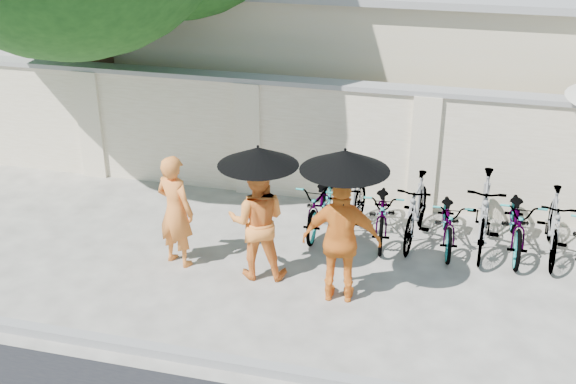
# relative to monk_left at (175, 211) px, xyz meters

# --- Properties ---
(ground) EXTENTS (80.00, 80.00, 0.00)m
(ground) POSITION_rel_monk_left_xyz_m (1.25, -0.41, -0.84)
(ground) COLOR #B8B2A5
(kerb) EXTENTS (40.00, 0.16, 0.12)m
(kerb) POSITION_rel_monk_left_xyz_m (1.25, -2.11, -0.78)
(kerb) COLOR gray
(kerb) RESTS_ON ground
(compound_wall) EXTENTS (20.00, 0.30, 2.00)m
(compound_wall) POSITION_rel_monk_left_xyz_m (2.25, 2.79, 0.16)
(compound_wall) COLOR #F3E7CB
(compound_wall) RESTS_ON ground
(building_behind) EXTENTS (14.00, 6.00, 3.20)m
(building_behind) POSITION_rel_monk_left_xyz_m (3.25, 6.59, 0.76)
(building_behind) COLOR beige
(building_behind) RESTS_ON ground
(monk_left) EXTENTS (0.71, 0.58, 1.68)m
(monk_left) POSITION_rel_monk_left_xyz_m (0.00, 0.00, 0.00)
(monk_left) COLOR orange
(monk_left) RESTS_ON ground
(monk_center) EXTENTS (0.92, 0.77, 1.69)m
(monk_center) POSITION_rel_monk_left_xyz_m (1.23, -0.03, 0.01)
(monk_center) COLOR orange
(monk_center) RESTS_ON ground
(parasol_center) EXTENTS (1.08, 1.08, 1.01)m
(parasol_center) POSITION_rel_monk_left_xyz_m (1.28, -0.11, 1.00)
(parasol_center) COLOR black
(parasol_center) RESTS_ON ground
(monk_right) EXTENTS (1.07, 0.53, 1.75)m
(monk_right) POSITION_rel_monk_left_xyz_m (2.46, -0.35, 0.04)
(monk_right) COLOR orange
(monk_right) RESTS_ON ground
(parasol_right) EXTENTS (1.12, 1.12, 1.17)m
(parasol_right) POSITION_rel_monk_left_xyz_m (2.48, -0.43, 1.19)
(parasol_right) COLOR black
(parasol_right) RESTS_ON ground
(bike_0) EXTENTS (0.59, 1.67, 0.88)m
(bike_0) POSITION_rel_monk_left_xyz_m (1.77, 1.58, -0.40)
(bike_0) COLOR #9F9F9F
(bike_0) RESTS_ON ground
(bike_1) EXTENTS (0.65, 1.69, 0.99)m
(bike_1) POSITION_rel_monk_left_xyz_m (2.27, 1.50, -0.34)
(bike_1) COLOR #9F9F9F
(bike_1) RESTS_ON ground
(bike_2) EXTENTS (0.78, 1.75, 0.89)m
(bike_2) POSITION_rel_monk_left_xyz_m (2.77, 1.54, -0.39)
(bike_2) COLOR #9F9F9F
(bike_2) RESTS_ON ground
(bike_3) EXTENTS (0.64, 1.76, 1.04)m
(bike_3) POSITION_rel_monk_left_xyz_m (3.27, 1.57, -0.32)
(bike_3) COLOR #9F9F9F
(bike_3) RESTS_ON ground
(bike_4) EXTENTS (0.72, 1.68, 0.86)m
(bike_4) POSITION_rel_monk_left_xyz_m (3.77, 1.53, -0.41)
(bike_4) COLOR #9F9F9F
(bike_4) RESTS_ON ground
(bike_5) EXTENTS (0.59, 1.93, 1.15)m
(bike_5) POSITION_rel_monk_left_xyz_m (4.27, 1.61, -0.26)
(bike_5) COLOR #9F9F9F
(bike_5) RESTS_ON ground
(bike_6) EXTENTS (0.67, 1.84, 0.96)m
(bike_6) POSITION_rel_monk_left_xyz_m (4.77, 1.64, -0.36)
(bike_6) COLOR #9F9F9F
(bike_6) RESTS_ON ground
(bike_7) EXTENTS (0.53, 1.69, 1.00)m
(bike_7) POSITION_rel_monk_left_xyz_m (5.27, 1.59, -0.34)
(bike_7) COLOR #9F9F9F
(bike_7) RESTS_ON ground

